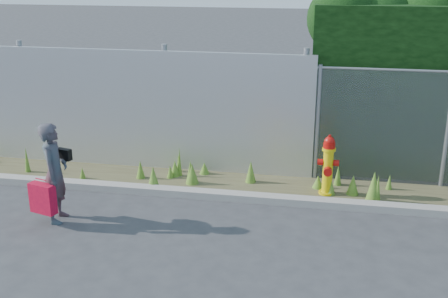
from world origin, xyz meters
TOP-DOWN VIEW (x-y plane):
  - ground at (0.00, 0.00)m, footprint 80.00×80.00m
  - curb at (0.00, 1.80)m, footprint 16.00×0.22m
  - weed_strip at (0.77, 2.42)m, footprint 16.00×1.29m
  - corrugated_fence at (-3.25, 3.01)m, footprint 8.50×0.21m
  - fire_hydrant at (1.27, 2.28)m, footprint 0.35×0.31m
  - woman at (-2.67, 0.58)m, footprint 0.43×0.60m
  - red_tote_bag at (-2.79, 0.38)m, footprint 0.40×0.15m
  - black_shoulder_bag at (-2.59, 0.77)m, footprint 0.23×0.09m

SIDE VIEW (x-z plane):
  - ground at x=0.00m, z-range 0.00..0.00m
  - curb at x=0.00m, z-range 0.00..0.12m
  - weed_strip at x=0.77m, z-range -0.14..0.40m
  - red_tote_bag at x=-2.79m, z-range 0.16..0.69m
  - fire_hydrant at x=1.27m, z-range -0.02..1.02m
  - woman at x=-2.67m, z-range 0.00..1.51m
  - black_shoulder_bag at x=-2.59m, z-range 0.90..1.07m
  - corrugated_fence at x=-3.25m, z-range -0.05..2.25m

